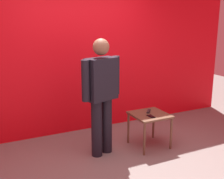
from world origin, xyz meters
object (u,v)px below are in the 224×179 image
Objects in this scene: cell_phone at (151,116)px; side_table at (150,118)px; standing_person at (101,92)px; tv_remote at (149,111)px.

side_table is at bearing 64.51° from cell_phone.
cell_phone is at bearing -15.75° from standing_person.
side_table is 0.15m from cell_phone.
standing_person reaches higher than tv_remote.
standing_person is at bearing -138.31° from tv_remote.
standing_person reaches higher than side_table.
tv_remote reaches higher than side_table.
standing_person is 0.93m from side_table.
side_table is 3.19× the size of tv_remote.
standing_person is 11.91× the size of cell_phone.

